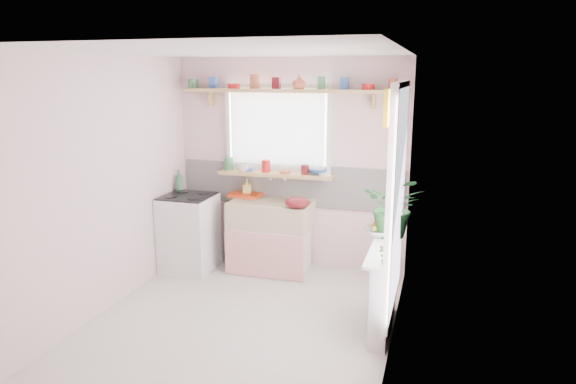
% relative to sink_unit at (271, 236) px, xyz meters
% --- Properties ---
extents(room, '(3.20, 3.20, 3.20)m').
position_rel_sink_unit_xyz_m(room, '(0.81, -0.43, 0.94)').
color(room, beige).
rests_on(room, ground).
extents(sink_unit, '(0.95, 0.65, 1.11)m').
position_rel_sink_unit_xyz_m(sink_unit, '(0.00, 0.00, 0.00)').
color(sink_unit, white).
rests_on(sink_unit, ground).
extents(cooker, '(0.58, 0.58, 0.93)m').
position_rel_sink_unit_xyz_m(cooker, '(-0.95, -0.24, 0.03)').
color(cooker, white).
rests_on(cooker, ground).
extents(radiator_ledge, '(0.22, 0.95, 0.78)m').
position_rel_sink_unit_xyz_m(radiator_ledge, '(1.45, -1.09, -0.03)').
color(radiator_ledge, white).
rests_on(radiator_ledge, ground).
extents(windowsill, '(1.40, 0.22, 0.04)m').
position_rel_sink_unit_xyz_m(windowsill, '(-0.00, 0.19, 0.71)').
color(windowsill, tan).
rests_on(windowsill, room).
extents(pine_shelf, '(2.52, 0.24, 0.04)m').
position_rel_sink_unit_xyz_m(pine_shelf, '(0.15, 0.18, 1.69)').
color(pine_shelf, tan).
rests_on(pine_shelf, room).
extents(shelf_crockery, '(2.47, 0.11, 0.12)m').
position_rel_sink_unit_xyz_m(shelf_crockery, '(0.13, 0.18, 1.76)').
color(shelf_crockery, '#3F7F4C').
rests_on(shelf_crockery, pine_shelf).
extents(sill_crockery, '(1.35, 0.11, 0.12)m').
position_rel_sink_unit_xyz_m(sill_crockery, '(-0.05, 0.19, 0.78)').
color(sill_crockery, '#3F7F4C').
rests_on(sill_crockery, windowsill).
extents(dish_tray, '(0.39, 0.30, 0.04)m').
position_rel_sink_unit_xyz_m(dish_tray, '(-0.38, 0.17, 0.44)').
color(dish_tray, red).
rests_on(dish_tray, sink_unit).
extents(colander, '(0.29, 0.29, 0.13)m').
position_rel_sink_unit_xyz_m(colander, '(0.37, -0.19, 0.48)').
color(colander, '#5F1016').
rests_on(colander, sink_unit).
extents(jade_plant, '(0.60, 0.53, 0.61)m').
position_rel_sink_unit_xyz_m(jade_plant, '(1.48, -0.69, 0.65)').
color(jade_plant, '#265F29').
rests_on(jade_plant, radiator_ledge).
extents(fruit_bowl, '(0.39, 0.39, 0.08)m').
position_rel_sink_unit_xyz_m(fruit_bowl, '(1.36, -0.70, 0.38)').
color(fruit_bowl, silver).
rests_on(fruit_bowl, radiator_ledge).
extents(herb_pot, '(0.11, 0.09, 0.18)m').
position_rel_sink_unit_xyz_m(herb_pot, '(1.48, -1.49, 0.44)').
color(herb_pot, '#2E6126').
rests_on(herb_pot, radiator_ledge).
extents(soap_bottle_sink, '(0.11, 0.12, 0.21)m').
position_rel_sink_unit_xyz_m(soap_bottle_sink, '(-0.38, 0.21, 0.52)').
color(soap_bottle_sink, '#DFC963').
rests_on(soap_bottle_sink, sink_unit).
extents(sill_cup, '(0.16, 0.16, 0.10)m').
position_rel_sink_unit_xyz_m(sill_cup, '(-0.39, 0.13, 0.78)').
color(sill_cup, silver).
rests_on(sill_cup, windowsill).
extents(sill_bowl, '(0.23, 0.23, 0.07)m').
position_rel_sink_unit_xyz_m(sill_bowl, '(0.50, 0.25, 0.76)').
color(sill_bowl, '#30579D').
rests_on(sill_bowl, windowsill).
extents(shelf_vase, '(0.18, 0.18, 0.16)m').
position_rel_sink_unit_xyz_m(shelf_vase, '(0.30, 0.12, 1.79)').
color(shelf_vase, '#B85738').
rests_on(shelf_vase, pine_shelf).
extents(cooker_bottle, '(0.12, 0.12, 0.25)m').
position_rel_sink_unit_xyz_m(cooker_bottle, '(-1.17, -0.02, 0.61)').
color(cooker_bottle, '#38714C').
rests_on(cooker_bottle, cooker).
extents(fruit, '(0.20, 0.14, 0.10)m').
position_rel_sink_unit_xyz_m(fruit, '(1.37, -0.69, 0.44)').
color(fruit, orange).
rests_on(fruit, fruit_bowl).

